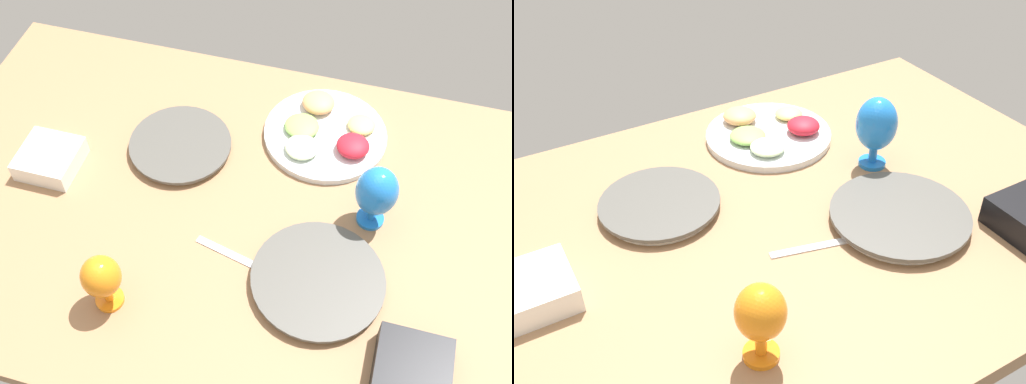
# 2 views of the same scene
# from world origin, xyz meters

# --- Properties ---
(ground_plane) EXTENTS (1.60, 1.04, 0.04)m
(ground_plane) POSITION_xyz_m (0.00, 0.00, -0.02)
(ground_plane) COLOR #99704C
(dinner_plate_left) EXTENTS (0.30, 0.30, 0.03)m
(dinner_plate_left) POSITION_xyz_m (-0.24, 0.14, 0.01)
(dinner_plate_left) COLOR silver
(dinner_plate_left) RESTS_ON ground_plane
(dinner_plate_right) EXTENTS (0.27, 0.27, 0.02)m
(dinner_plate_right) POSITION_xyz_m (0.18, -0.15, 0.01)
(dinner_plate_right) COLOR silver
(dinner_plate_right) RESTS_ON ground_plane
(fruit_platter) EXTENTS (0.32, 0.32, 0.06)m
(fruit_platter) POSITION_xyz_m (-0.17, -0.29, 0.02)
(fruit_platter) COLOR silver
(fruit_platter) RESTS_ON ground_plane
(hurricane_glass_orange) EXTENTS (0.08, 0.08, 0.16)m
(hurricane_glass_orange) POSITION_xyz_m (0.18, 0.30, 0.10)
(hurricane_glass_orange) COLOR orange
(hurricane_glass_orange) RESTS_ON ground_plane
(hurricane_glass_blue) EXTENTS (0.10, 0.10, 0.18)m
(hurricane_glass_blue) POSITION_xyz_m (-0.33, -0.06, 0.11)
(hurricane_glass_blue) COLOR blue
(hurricane_glass_blue) RESTS_ON ground_plane
(square_bowl_white) EXTENTS (0.14, 0.14, 0.05)m
(square_bowl_white) POSITION_xyz_m (0.48, -0.01, 0.03)
(square_bowl_white) COLOR white
(square_bowl_white) RESTS_ON ground_plane
(square_bowl_black) EXTENTS (0.15, 0.15, 0.06)m
(square_bowl_black) POSITION_xyz_m (-0.47, 0.30, 0.03)
(square_bowl_black) COLOR black
(square_bowl_black) RESTS_ON ground_plane
(fork_by_left_plate) EXTENTS (0.18, 0.06, 0.01)m
(fork_by_left_plate) POSITION_xyz_m (-0.04, 0.12, 0.00)
(fork_by_left_plate) COLOR silver
(fork_by_left_plate) RESTS_ON ground_plane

